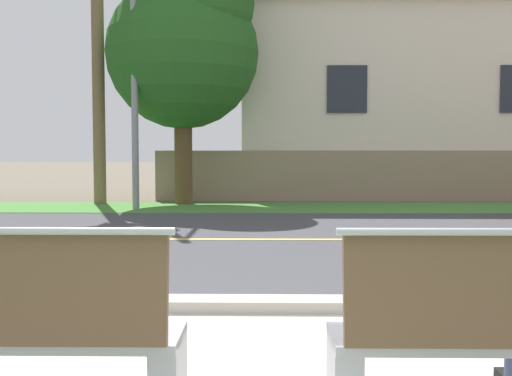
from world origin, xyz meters
TOP-DOWN VIEW (x-y plane):
  - ground_plane at (0.00, 8.00)m, footprint 140.00×140.00m
  - curb_edge at (0.00, 2.35)m, footprint 44.00×0.30m
  - street_asphalt at (0.00, 6.50)m, footprint 52.00×8.00m
  - road_centre_line at (0.00, 6.50)m, footprint 48.00×0.14m
  - far_verge_grass at (0.00, 11.86)m, footprint 48.00×2.80m
  - streetlamp at (-3.02, 11.65)m, footprint 0.24×2.10m
  - shade_tree_left at (-1.95, 12.80)m, footprint 3.91×3.91m
  - garden_wall at (3.52, 13.96)m, footprint 13.00×0.36m
  - house_across_street at (4.67, 17.16)m, footprint 11.39×6.91m

SIDE VIEW (x-z plane):
  - ground_plane at x=0.00m, z-range 0.00..0.00m
  - street_asphalt at x=0.00m, z-range 0.00..0.01m
  - far_verge_grass at x=0.00m, z-range 0.00..0.02m
  - road_centre_line at x=0.00m, z-range 0.01..0.01m
  - curb_edge at x=0.00m, z-range 0.00..0.11m
  - garden_wall at x=3.52m, z-range 0.00..1.40m
  - house_across_street at x=4.67m, z-range 0.04..6.25m
  - shade_tree_left at x=-1.95m, z-range 0.97..7.42m
  - streetlamp at x=-3.02m, z-range 0.51..8.18m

